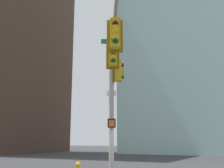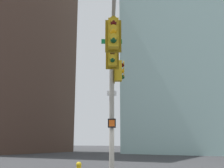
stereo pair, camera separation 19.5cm
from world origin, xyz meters
name	(u,v)px [view 1 (the left image)]	position (x,y,z in m)	size (l,w,h in m)	color
signal_pole_assembly	(114,76)	(-0.40, 0.97, 4.57)	(3.33, 5.14, 6.93)	#9E998C
building_brick_midblock	(0,74)	(38.41, -22.88, 14.98)	(20.42, 14.07, 29.97)	brown
building_glass_tower	(199,6)	(2.95, -41.38, 28.98)	(22.35, 30.00, 57.96)	#9EC6C1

